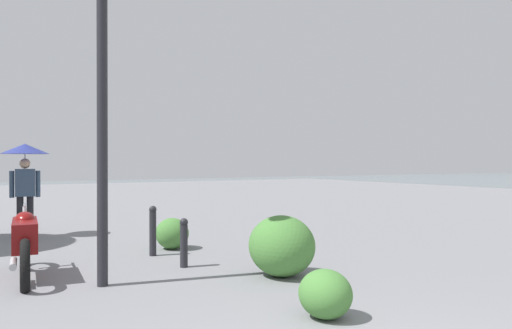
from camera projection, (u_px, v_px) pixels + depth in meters
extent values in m
cylinder|color=#232328|center=(102.00, 131.00, 6.56)|extent=(0.14, 0.14, 4.09)
torus|color=black|center=(25.00, 267.00, 6.36)|extent=(0.73, 0.19, 0.72)
torus|color=black|center=(25.00, 249.00, 7.68)|extent=(0.73, 0.19, 0.72)
cube|color=maroon|center=(25.00, 235.00, 6.97)|extent=(1.13, 0.43, 0.40)
ellipsoid|color=maroon|center=(25.00, 220.00, 7.18)|extent=(0.47, 0.32, 0.24)
cylinder|color=silver|center=(25.00, 228.00, 7.62)|extent=(0.18, 0.08, 0.66)
cylinder|color=silver|center=(25.00, 205.00, 7.56)|extent=(0.60, 0.10, 0.04)
cylinder|color=silver|center=(13.00, 264.00, 6.55)|extent=(0.56, 0.15, 0.09)
cylinder|color=black|center=(30.00, 216.00, 10.91)|extent=(0.14, 0.14, 0.90)
cylinder|color=black|center=(20.00, 216.00, 10.82)|extent=(0.14, 0.14, 0.90)
cube|color=#384C66|center=(25.00, 183.00, 10.86)|extent=(0.27, 0.42, 0.60)
sphere|color=tan|center=(25.00, 163.00, 10.86)|extent=(0.22, 0.22, 0.22)
cylinder|color=#384C66|center=(38.00, 184.00, 10.98)|extent=(0.10, 0.10, 0.58)
cylinder|color=#384C66|center=(12.00, 184.00, 10.75)|extent=(0.10, 0.10, 0.58)
cone|color=navy|center=(25.00, 149.00, 10.86)|extent=(1.00, 1.00, 0.22)
cylinder|color=gray|center=(25.00, 168.00, 10.86)|extent=(0.02, 0.02, 0.80)
cylinder|color=#232328|center=(184.00, 246.00, 7.73)|extent=(0.12, 0.12, 0.66)
sphere|color=#232328|center=(184.00, 222.00, 7.73)|extent=(0.13, 0.13, 0.13)
cylinder|color=#232328|center=(153.00, 234.00, 8.67)|extent=(0.12, 0.12, 0.77)
sphere|color=#232328|center=(153.00, 209.00, 8.67)|extent=(0.13, 0.13, 0.13)
ellipsoid|color=#477F38|center=(325.00, 294.00, 5.22)|extent=(0.61, 0.54, 0.51)
ellipsoid|color=#477F38|center=(172.00, 233.00, 9.35)|extent=(0.68, 0.61, 0.58)
ellipsoid|color=#477F38|center=(282.00, 246.00, 7.12)|extent=(1.03, 0.92, 0.87)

